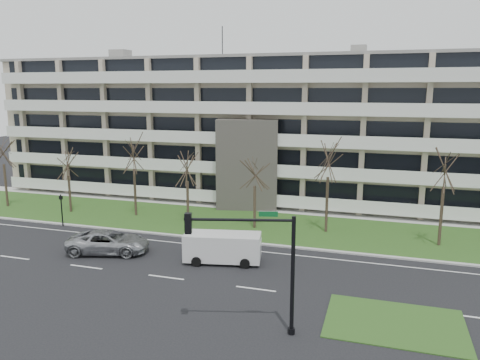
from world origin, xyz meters
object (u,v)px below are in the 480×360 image
(blue_sedan, at_px, (215,247))
(white_van, at_px, (223,245))
(pedestrian_signal, at_px, (61,206))
(traffic_signal, at_px, (256,256))
(silver_pickup, at_px, (108,242))

(blue_sedan, distance_m, white_van, 1.34)
(blue_sedan, height_order, pedestrian_signal, pedestrian_signal)
(traffic_signal, xyz_separation_m, pedestrian_signal, (-21.21, 12.74, -2.24))
(traffic_signal, bearing_deg, silver_pickup, 134.56)
(white_van, bearing_deg, pedestrian_signal, 154.92)
(blue_sedan, xyz_separation_m, white_van, (0.93, -0.82, 0.51))
(blue_sedan, xyz_separation_m, pedestrian_signal, (-15.57, 3.26, 1.09))
(blue_sedan, bearing_deg, white_van, -127.22)
(silver_pickup, distance_m, blue_sedan, 7.98)
(blue_sedan, relative_size, traffic_signal, 0.70)
(blue_sedan, relative_size, white_van, 0.78)
(traffic_signal, bearing_deg, blue_sedan, 105.87)
(traffic_signal, distance_m, pedestrian_signal, 24.84)
(pedestrian_signal, bearing_deg, traffic_signal, -15.72)
(traffic_signal, bearing_deg, white_van, 103.70)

